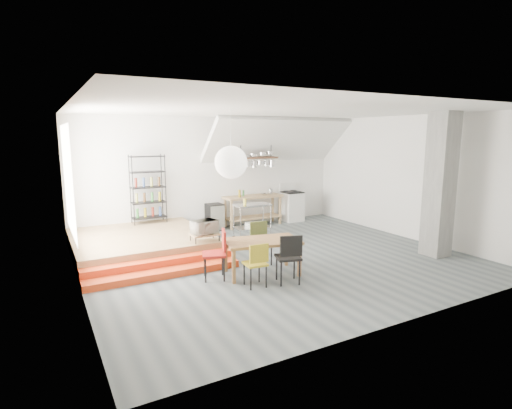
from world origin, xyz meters
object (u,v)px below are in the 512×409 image
stove (292,206)px  dining_table (262,244)px  mini_fridge (215,217)px  rolling_cart (252,216)px

stove → dining_table: (-3.29, -3.87, 0.13)m
stove → mini_fridge: size_ratio=1.56×
rolling_cart → mini_fridge: rolling_cart is taller
dining_table → rolling_cart: rolling_cart is taller
rolling_cart → mini_fridge: bearing=110.3°
dining_table → mini_fridge: (0.66, 3.91, -0.23)m
stove → dining_table: 5.08m
stove → dining_table: size_ratio=0.74×
mini_fridge → stove: bearing=-1.0°
stove → rolling_cart: 2.59m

